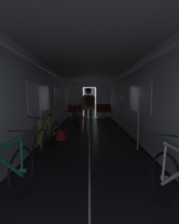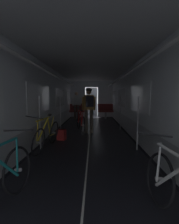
{
  "view_description": "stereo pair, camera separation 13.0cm",
  "coord_description": "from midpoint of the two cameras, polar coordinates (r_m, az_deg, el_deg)",
  "views": [
    {
      "loc": [
        -0.0,
        -1.98,
        1.39
      ],
      "look_at": [
        0.0,
        3.26,
        0.89
      ],
      "focal_mm": 25.48,
      "sensor_mm": 36.0,
      "label": 1
    },
    {
      "loc": [
        0.13,
        -1.98,
        1.39
      ],
      "look_at": [
        0.0,
        3.26,
        0.89
      ],
      "focal_mm": 25.48,
      "sensor_mm": 36.0,
      "label": 2
    }
  ],
  "objects": [
    {
      "name": "person_standing_near_bench",
      "position": [
        9.74,
        -4.29,
        3.02
      ],
      "size": [
        0.53,
        0.23,
        1.69
      ],
      "color": "brown",
      "rests_on": "ground"
    },
    {
      "name": "train_car_shell",
      "position": [
        5.59,
        0.76,
        8.64
      ],
      "size": [
        3.14,
        12.34,
        2.57
      ],
      "color": "black",
      "rests_on": "ground"
    },
    {
      "name": "person_cyclist_aisle",
      "position": [
        6.03,
        0.43,
        2.46
      ],
      "size": [
        0.56,
        0.44,
        1.73
      ],
      "color": "brown",
      "rests_on": "ground"
    },
    {
      "name": "backpack_on_floor",
      "position": [
        5.25,
        -9.3,
        -8.01
      ],
      "size": [
        0.29,
        0.24,
        0.34
      ],
      "primitive_type": "cube",
      "rotation": [
        0.0,
        0.0,
        -0.19
      ],
      "color": "maroon",
      "rests_on": "ground"
    },
    {
      "name": "bench_seat_far_right",
      "position": [
        10.12,
        6.11,
        0.78
      ],
      "size": [
        0.98,
        0.51,
        0.95
      ],
      "color": "gray",
      "rests_on": "ground"
    },
    {
      "name": "bicycle_red_in_aisle",
      "position": [
        6.38,
        -2.62,
        -3.6
      ],
      "size": [
        0.61,
        1.66,
        0.94
      ],
      "color": "black",
      "rests_on": "ground"
    },
    {
      "name": "ground_plane",
      "position": [
        2.42,
        -0.37,
        -29.52
      ],
      "size": [
        60.0,
        60.0,
        0.0
      ],
      "primitive_type": "plane",
      "color": "black"
    },
    {
      "name": "bicycle_yellow",
      "position": [
        4.38,
        -14.18,
        -7.99
      ],
      "size": [
        0.51,
        1.69,
        0.96
      ],
      "color": "black",
      "rests_on": "ground"
    },
    {
      "name": "bench_seat_far_left",
      "position": [
        10.13,
        -4.08,
        0.8
      ],
      "size": [
        0.98,
        0.51,
        0.95
      ],
      "color": "gray",
      "rests_on": "ground"
    }
  ]
}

